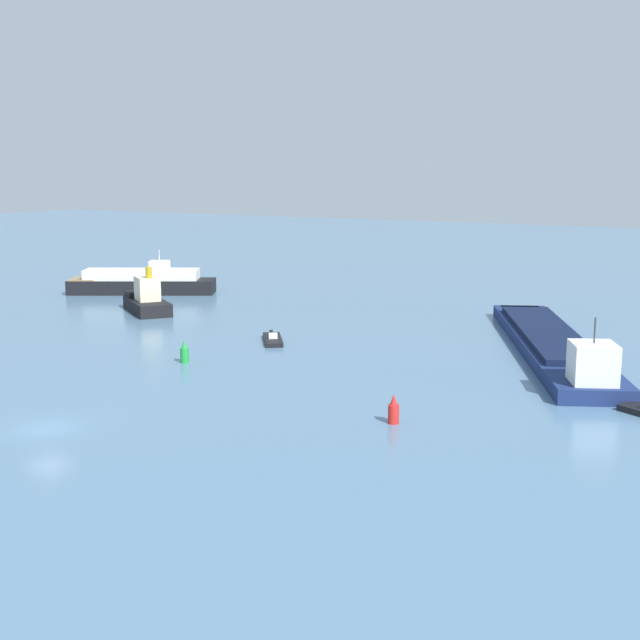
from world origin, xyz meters
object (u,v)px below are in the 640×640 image
Objects in this scene: tugboat at (147,300)px; channel_buoy_red at (394,411)px; white_riverboat at (142,282)px; channel_buoy_green at (184,353)px; fishing_skiff at (273,339)px; cargo_barge at (552,343)px.

tugboat is 47.75m from channel_buoy_red.
channel_buoy_green is (29.02, -28.44, -0.64)m from white_riverboat.
tugboat is at bearing 161.66° from fishing_skiff.
cargo_barge is at bearing 18.24° from fishing_skiff.
tugboat is 4.76× the size of channel_buoy_green.
white_riverboat reaches higher than tugboat.
white_riverboat is (-54.47, 9.96, 0.56)m from cargo_barge.
channel_buoy_red is at bearing -17.68° from channel_buoy_green.
channel_buoy_red reaches higher than fishing_skiff.
fishing_skiff is 0.29× the size of white_riverboat.
fishing_skiff is at bearing 80.29° from channel_buoy_green.
channel_buoy_red is at bearing -34.81° from white_riverboat.
white_riverboat is (-30.85, 17.75, 1.22)m from fishing_skiff.
cargo_barge is at bearing 1.14° from tugboat.
channel_buoy_green is (-1.83, -10.70, 0.59)m from fishing_skiff.
cargo_barge is (23.61, 7.78, 0.66)m from fishing_skiff.
fishing_skiff is 0.58× the size of tugboat.
white_riverboat is (-10.04, 10.85, 0.10)m from tugboat.
channel_buoy_red is at bearing -41.33° from fishing_skiff.
channel_buoy_red is at bearing -31.00° from tugboat.
channel_buoy_green is at bearing -42.83° from tugboat.
tugboat is at bearing 137.17° from channel_buoy_green.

